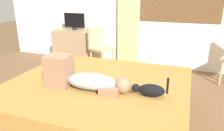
% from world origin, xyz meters
% --- Properties ---
extents(ground_plane, '(16.00, 16.00, 0.00)m').
position_xyz_m(ground_plane, '(0.00, 0.00, 0.00)').
color(ground_plane, brown).
extents(bed, '(2.07, 1.84, 0.53)m').
position_xyz_m(bed, '(0.06, 0.18, 0.26)').
color(bed, '#997A56').
rests_on(bed, ground).
extents(person_lying, '(0.94, 0.31, 0.34)m').
position_xyz_m(person_lying, '(-0.02, -0.01, 0.65)').
color(person_lying, '#8C939E').
rests_on(person_lying, bed).
extents(cat, '(0.36, 0.14, 0.21)m').
position_xyz_m(cat, '(0.68, 0.03, 0.60)').
color(cat, black).
rests_on(cat, bed).
extents(desk, '(0.90, 0.56, 0.74)m').
position_xyz_m(desk, '(-1.29, 2.19, 0.37)').
color(desk, '#997A56').
rests_on(desk, ground).
extents(tv_monitor, '(0.48, 0.10, 0.35)m').
position_xyz_m(tv_monitor, '(-1.33, 2.19, 0.92)').
color(tv_monitor, black).
rests_on(tv_monitor, desk).
extents(cup, '(0.08, 0.08, 0.10)m').
position_xyz_m(cup, '(-0.90, 2.39, 0.79)').
color(cup, white).
rests_on(cup, desk).
extents(chair_by_desk, '(0.50, 0.50, 0.86)m').
position_xyz_m(chair_by_desk, '(-0.66, 1.92, 0.51)').
color(chair_by_desk, tan).
rests_on(chair_by_desk, ground).
extents(curtain_left, '(0.44, 0.06, 2.67)m').
position_xyz_m(curtain_left, '(-0.23, 2.47, 1.34)').
color(curtain_left, '#ADCC75').
rests_on(curtain_left, ground).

